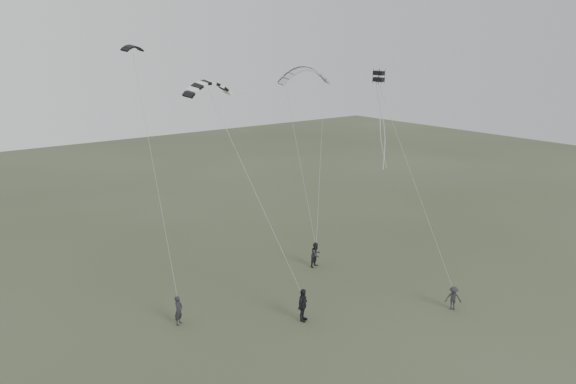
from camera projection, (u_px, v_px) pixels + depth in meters
ground at (335, 315)px, 33.40m from camera, size 140.00×140.00×0.00m
flyer_left at (179, 310)px, 32.05m from camera, size 0.75×0.70×1.72m
flyer_right at (316, 255)px, 40.44m from camera, size 1.02×0.88×1.83m
flyer_center at (303, 305)px, 32.41m from camera, size 1.24×0.99×1.97m
flyer_far at (453, 298)px, 33.87m from camera, size 1.07×1.06×1.48m
kite_dark_small at (132, 46)px, 34.94m from camera, size 1.76×1.30×0.63m
kite_pale_large at (305, 69)px, 44.52m from camera, size 4.52×2.21×1.89m
kite_striped at (208, 82)px, 31.77m from camera, size 3.14×1.34×1.31m
kite_box at (379, 76)px, 38.66m from camera, size 0.89×0.92×0.77m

